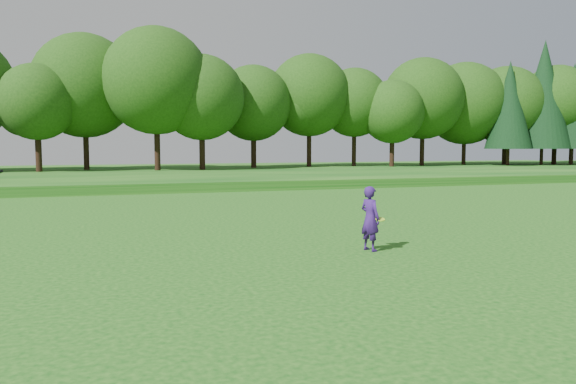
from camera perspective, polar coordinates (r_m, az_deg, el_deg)
name	(u,v)px	position (r m, az deg, el deg)	size (l,w,h in m)	color
ground	(272,252)	(15.02, -1.60, -6.16)	(140.00, 140.00, 0.00)	#0D4811
berm	(155,175)	(48.37, -13.37, 1.68)	(130.00, 30.00, 0.60)	#0D4811
walking_path	(176,192)	(34.50, -11.29, 0.03)	(130.00, 1.60, 0.04)	gray
treeline	(149,86)	(52.55, -13.94, 10.43)	(104.00, 7.00, 15.00)	#193F0E
woman	(370,219)	(15.28, 8.35, -2.69)	(0.64, 0.74, 1.75)	#351767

